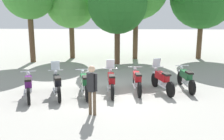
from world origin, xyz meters
name	(u,v)px	position (x,y,z in m)	size (l,w,h in m)	color
ground_plane	(111,93)	(0.00, 0.00, 0.00)	(80.00, 80.00, 0.00)	#9E9B93
motorcycle_0	(29,86)	(-3.30, -0.76, 0.50)	(0.90, 2.10, 0.99)	black
motorcycle_1	(57,84)	(-2.21, -0.48, 0.52)	(0.89, 2.10, 1.37)	black
motorcycle_2	(84,83)	(-1.10, -0.31, 0.50)	(0.80, 2.14, 0.99)	black
motorcycle_3	(111,82)	(-0.01, -0.05, 0.52)	(0.62, 2.19, 1.37)	black
motorcycle_4	(137,80)	(1.09, 0.28, 0.50)	(0.62, 2.19, 0.99)	black
motorcycle_5	(162,80)	(2.17, 0.37, 0.52)	(0.85, 2.12, 1.37)	black
motorcycle_6	(186,78)	(3.28, 0.71, 0.50)	(0.62, 2.19, 0.99)	black
person_0	(92,86)	(-0.53, -2.40, 1.00)	(0.40, 0.30, 1.70)	brown
tree_1	(71,3)	(-3.31, 8.33, 3.98)	(3.59, 3.59, 5.80)	brown
tree_2	(117,4)	(0.07, 6.36, 3.86)	(3.80, 3.80, 5.77)	brown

